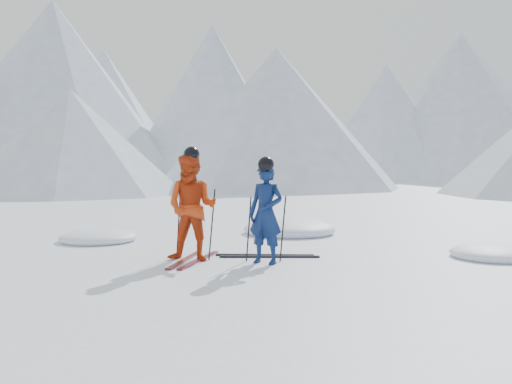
# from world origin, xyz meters

# --- Properties ---
(ground) EXTENTS (160.00, 160.00, 0.00)m
(ground) POSITION_xyz_m (0.00, 0.00, 0.00)
(ground) COLOR white
(ground) RESTS_ON ground
(mountain_range) EXTENTS (106.15, 62.94, 15.53)m
(mountain_range) POSITION_xyz_m (5.71, 35.31, 6.72)
(mountain_range) COLOR #B2BCD1
(mountain_range) RESTS_ON ground
(skier_blue) EXTENTS (0.68, 0.57, 1.60)m
(skier_blue) POSITION_xyz_m (-1.35, -0.34, 0.80)
(skier_blue) COLOR #0C1F4C
(skier_blue) RESTS_ON ground
(skier_red) EXTENTS (0.91, 0.73, 1.77)m
(skier_red) POSITION_xyz_m (-2.58, -0.26, 0.88)
(skier_red) COLOR #C2370F
(skier_red) RESTS_ON ground
(pole_blue_left) EXTENTS (0.11, 0.08, 1.06)m
(pole_blue_left) POSITION_xyz_m (-1.65, -0.19, 0.53)
(pole_blue_left) COLOR black
(pole_blue_left) RESTS_ON ground
(pole_blue_right) EXTENTS (0.11, 0.07, 1.07)m
(pole_blue_right) POSITION_xyz_m (-1.10, -0.09, 0.53)
(pole_blue_right) COLOR black
(pole_blue_right) RESTS_ON ground
(pole_red_left) EXTENTS (0.12, 0.09, 1.18)m
(pole_red_left) POSITION_xyz_m (-2.88, -0.01, 0.59)
(pole_red_left) COLOR black
(pole_red_left) RESTS_ON ground
(pole_red_right) EXTENTS (0.12, 0.08, 1.18)m
(pole_red_right) POSITION_xyz_m (-2.28, -0.11, 0.59)
(pole_red_right) COLOR black
(pole_red_right) RESTS_ON ground
(ski_worn_left) EXTENTS (0.16, 1.70, 0.03)m
(ski_worn_left) POSITION_xyz_m (-2.70, -0.26, 0.01)
(ski_worn_left) COLOR black
(ski_worn_left) RESTS_ON ground
(ski_worn_right) EXTENTS (0.28, 1.70, 0.03)m
(ski_worn_right) POSITION_xyz_m (-2.46, -0.26, 0.01)
(ski_worn_right) COLOR black
(ski_worn_right) RESTS_ON ground
(ski_loose_a) EXTENTS (1.70, 0.27, 0.03)m
(ski_loose_a) POSITION_xyz_m (-1.46, 0.37, 0.01)
(ski_loose_a) COLOR black
(ski_loose_a) RESTS_ON ground
(ski_loose_b) EXTENTS (1.70, 0.32, 0.03)m
(ski_loose_b) POSITION_xyz_m (-1.36, 0.22, 0.01)
(ski_loose_b) COLOR black
(ski_loose_b) RESTS_ON ground
(snow_lumps) EXTENTS (8.95, 4.41, 0.46)m
(snow_lumps) POSITION_xyz_m (-1.60, 2.53, 0.00)
(snow_lumps) COLOR white
(snow_lumps) RESTS_ON ground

